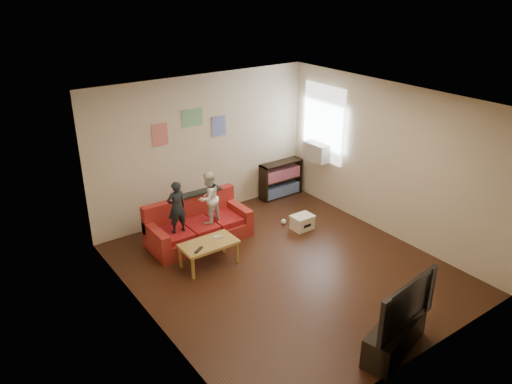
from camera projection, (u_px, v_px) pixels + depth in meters
room_shell at (287, 191)px, 7.41m from camera, size 4.52×5.02×2.72m
sofa at (198, 226)px, 8.72m from camera, size 1.77×0.82×0.78m
child_a at (177, 207)px, 8.13m from camera, size 0.34×0.23×0.90m
child_b at (208, 198)px, 8.45m from camera, size 0.54×0.47×0.92m
coffee_table at (209, 246)px, 7.93m from camera, size 0.90×0.50×0.41m
remote at (199, 250)px, 7.68m from camera, size 0.19×0.15×0.02m
game_controller at (218, 237)px, 8.04m from camera, size 0.16×0.10×0.03m
bookshelf at (281, 181)px, 10.43m from camera, size 0.94×0.28×0.75m
window at (323, 123)px, 9.70m from camera, size 0.04×1.08×1.48m
ac_unit at (317, 152)px, 9.87m from camera, size 0.28×0.55×0.35m
artwork_left at (160, 135)px, 8.65m from camera, size 0.30×0.01×0.40m
artwork_center at (192, 118)px, 8.92m from camera, size 0.42×0.01×0.32m
artwork_right at (219, 126)px, 9.31m from camera, size 0.30×0.01×0.38m
file_box at (302, 222)px, 9.14m from camera, size 0.39×0.30×0.27m
tv_stand at (394, 337)px, 6.16m from camera, size 1.15×0.64×0.41m
television at (399, 301)px, 5.95m from camera, size 1.14×0.30×0.65m
tissue at (283, 221)px, 9.35m from camera, size 0.12×0.12×0.10m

